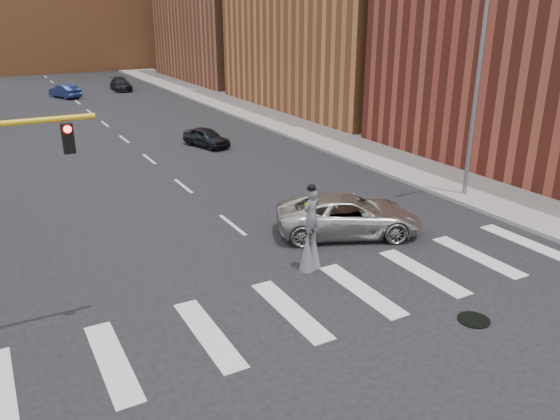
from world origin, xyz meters
name	(u,v)px	position (x,y,z in m)	size (l,w,h in m)	color
ground_plane	(346,315)	(0.00, 0.00, 0.00)	(160.00, 160.00, 0.00)	black
sidewalk_right	(290,123)	(12.50, 25.00, 0.09)	(5.00, 90.00, 0.18)	gray
manhole	(474,320)	(3.00, -2.00, 0.02)	(0.90, 0.90, 0.04)	black
building_backdrop	(72,5)	(6.00, 78.00, 9.00)	(26.00, 14.00, 18.00)	#B16537
streetlight	(475,92)	(10.90, 6.00, 4.90)	(2.05, 0.20, 9.00)	slate
stilt_performer	(311,236)	(0.68, 3.07, 1.21)	(0.83, 0.61, 3.03)	#382216
suv_crossing	(348,215)	(3.60, 4.98, 0.77)	(2.57, 5.57, 1.55)	#B2AFA8
car_near	(206,137)	(4.16, 21.32, 0.61)	(1.43, 3.55, 1.21)	black
car_mid	(65,91)	(-0.55, 47.55, 0.67)	(1.43, 4.09, 1.35)	navy
car_far	(121,84)	(5.65, 50.27, 0.64)	(1.80, 4.43, 1.29)	black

